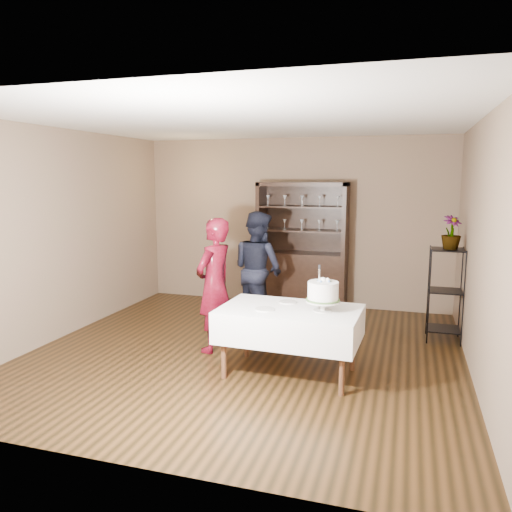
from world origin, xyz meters
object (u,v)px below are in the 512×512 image
Objects in this scene: plant_etagere at (445,291)px; cake_table at (290,324)px; potted_plant at (451,232)px; man at (258,269)px; cake at (323,293)px; china_hutch at (302,267)px; woman at (214,285)px.

plant_etagere is 0.81× the size of cake_table.
plant_etagere is 0.75m from potted_plant.
man is at bearing 117.72° from cake_table.
man is (-0.84, 1.60, 0.26)m from cake_table.
potted_plant is at bearing -147.61° from man.
cake reaches higher than plant_etagere.
china_hutch is 4.75× the size of potted_plant.
cake_table is 1.17m from woman.
china_hutch is 1.35× the size of cake_table.
potted_plant is (2.49, 0.07, 0.59)m from man.
cake is at bearing 86.45° from woman.
man reaches higher than cake.
potted_plant reaches higher than plant_etagere.
cake_table is (-1.63, -1.68, -0.10)m from plant_etagere.
woman is (-1.04, 0.47, 0.25)m from cake_table.
china_hutch reaches higher than cake_table.
man is 2.00m from cake.
cake is at bearing -73.83° from china_hutch.
man is 2.56m from potted_plant.
potted_plant is (1.31, 1.68, 0.48)m from cake.
china_hutch is at bearing -78.13° from man.
china_hutch reaches higher than potted_plant.
plant_etagere is 0.74× the size of man.
cake is 1.15× the size of potted_plant.
man is (-0.39, -1.13, 0.14)m from china_hutch.
potted_plant is (2.69, 1.19, 0.59)m from woman.
man reaches higher than plant_etagere.
woman is 3.33× the size of cake.
potted_plant is (2.11, -1.06, 0.73)m from china_hutch.
china_hutch is 2.87m from cake.
china_hutch is 2.34m from woman.
plant_etagere is 2.93m from woman.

